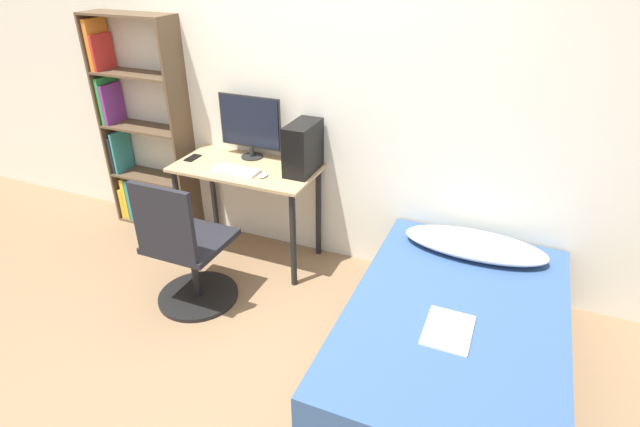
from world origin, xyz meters
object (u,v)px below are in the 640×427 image
object	(u,v)px
bookshelf	(135,132)
keyboard	(236,171)
monitor	(250,124)
office_chair	(187,258)
pc_tower	(303,148)
bed	(452,342)

from	to	relation	value
bookshelf	keyboard	xyz separation A→B (m)	(1.13, -0.26, -0.05)
monitor	keyboard	distance (m)	0.38
keyboard	office_chair	bearing A→B (deg)	-95.69
office_chair	keyboard	distance (m)	0.71
office_chair	keyboard	xyz separation A→B (m)	(0.06, 0.59, 0.40)
monitor	keyboard	bearing A→B (deg)	-83.60
monitor	pc_tower	distance (m)	0.49
office_chair	monitor	size ratio (longest dim) A/B	1.91
keyboard	pc_tower	distance (m)	0.51
bookshelf	office_chair	size ratio (longest dim) A/B	1.83
monitor	keyboard	xyz separation A→B (m)	(0.03, -0.29, -0.25)
bookshelf	bed	size ratio (longest dim) A/B	0.97
monitor	bookshelf	bearing A→B (deg)	-178.49
office_chair	pc_tower	xyz separation A→B (m)	(0.50, 0.78, 0.57)
bookshelf	bed	world-z (taller)	bookshelf
bed	pc_tower	world-z (taller)	pc_tower
pc_tower	bookshelf	bearing A→B (deg)	177.69
office_chair	monitor	xyz separation A→B (m)	(0.03, 0.87, 0.65)
office_chair	pc_tower	distance (m)	1.09
keyboard	pc_tower	size ratio (longest dim) A/B	0.95
office_chair	keyboard	size ratio (longest dim) A/B	2.83
bed	keyboard	xyz separation A→B (m)	(-1.69, 0.52, 0.56)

